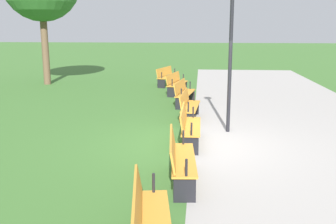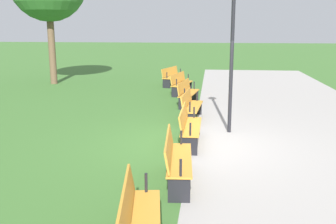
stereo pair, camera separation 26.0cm
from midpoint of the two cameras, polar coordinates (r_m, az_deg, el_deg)
The scene contains 10 objects.
ground_plane at distance 9.67m, azimuth 4.23°, elevation -4.72°, with size 120.00×120.00×0.00m, color #3D6B2D.
path_paving at distance 10.05m, azimuth 22.16°, elevation -4.96°, with size 33.83×6.14×0.01m, color #A39E99.
bench_0 at distance 19.05m, azimuth 1.03°, elevation 5.37°, with size 1.93×0.99×0.89m.
bench_1 at distance 16.68m, azimuth 2.34°, elevation 4.33°, with size 1.93×0.87×0.89m.
bench_2 at distance 14.30m, azimuth 3.38°, elevation 2.93°, with size 1.92×0.74×0.89m.
bench_3 at distance 11.91m, azimuth 4.00°, elevation 0.96°, with size 1.90×0.61×0.89m.
bench_4 at distance 9.54m, azimuth 3.86°, elevation -1.97°, with size 1.87×0.47×0.89m.
bench_5 at distance 7.23m, azimuth 2.23°, elevation -6.78°, with size 1.90×0.61×0.89m.
bench_6 at distance 5.05m, azimuth -3.02°, elevation -15.73°, with size 1.92×0.74×0.89m.
lamp_post at distance 10.46m, azimuth 10.29°, elevation 12.01°, with size 0.32×0.32×4.03m.
Camera 2 is at (9.22, 0.47, 2.87)m, focal length 41.13 mm.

